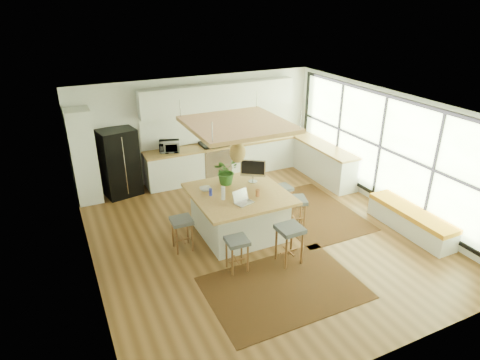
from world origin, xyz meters
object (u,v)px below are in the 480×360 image
stool_near_right (289,246)px  microwave (169,145)px  laptop (244,198)px  stool_right_back (282,198)px  fridge (119,159)px  monitor (253,170)px  island_plant (226,174)px  island (239,213)px  stool_near_left (237,253)px  stool_left_side (182,233)px  stool_right_front (295,214)px

stool_near_right → microwave: size_ratio=1.50×
laptop → stool_right_back: bearing=16.2°
fridge → monitor: bearing=-58.7°
monitor → microwave: 2.77m
island_plant → laptop: bearing=-93.0°
island → laptop: 0.76m
fridge → island_plant: fridge is taller
island → laptop: bearing=-102.8°
stool_near_left → monitor: 2.03m
stool_left_side → microwave: 3.15m
stool_near_right → stool_left_side: bearing=142.5°
fridge → stool_right_front: (2.98, -3.26, -0.57)m
stool_near_right → stool_right_front: (0.75, 0.98, 0.00)m
fridge → stool_near_right: 4.82m
stool_right_back → laptop: (-1.38, -0.87, 0.70)m
stool_left_side → monitor: size_ratio=1.23×
fridge → laptop: (1.73, -3.36, 0.12)m
fridge → stool_near_left: fridge is taller
island → stool_near_right: 1.41m
stool_right_back → monitor: bearing=-176.2°
stool_left_side → laptop: 1.40m
fridge → laptop: fridge is taller
island → stool_near_left: size_ratio=2.84×
laptop → stool_right_front: bearing=-11.1°
stool_left_side → island_plant: 1.56m
island → island_plant: island_plant is taller
stool_near_right → microwave: microwave is taller
fridge → microwave: size_ratio=3.33×
fridge → island: 3.46m
stool_left_side → monitor: bearing=13.9°
laptop → microwave: microwave is taller
stool_right_front → monitor: monitor is taller
stool_near_left → stool_near_right: size_ratio=0.87×
stool_near_left → monitor: monitor is taller
fridge → stool_right_back: fridge is taller
stool_near_left → laptop: 1.09m
laptop → microwave: size_ratio=0.73×
stool_near_left → stool_right_back: (1.86, 1.56, 0.00)m
laptop → monitor: 1.02m
stool_right_front → stool_right_back: size_ratio=1.12×
fridge → microwave: (1.26, 0.00, 0.17)m
stool_right_back → island_plant: island_plant is taller
fridge → island: size_ratio=0.91×
stool_right_back → island_plant: size_ratio=1.09×
island → laptop: (-0.11, -0.47, 0.58)m
stool_near_left → stool_left_side: size_ratio=0.97×
laptop → fridge: bearing=101.4°
stool_near_right → stool_right_back: (0.89, 1.74, 0.00)m
stool_near_left → stool_right_back: 2.43m
stool_right_front → island_plant: (-1.19, 0.87, 0.80)m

